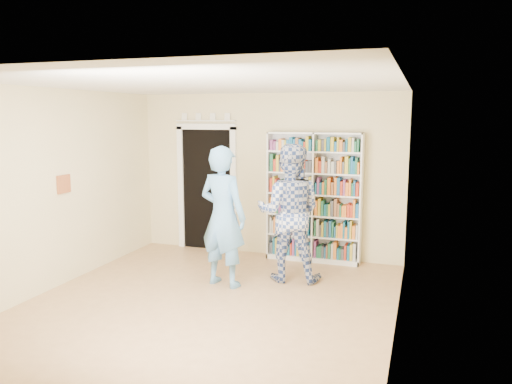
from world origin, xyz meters
The scene contains 11 objects.
floor centered at (0.00, 0.00, 0.00)m, with size 5.00×5.00×0.00m, color #A77A51.
ceiling centered at (0.00, 0.00, 2.70)m, with size 5.00×5.00×0.00m, color white.
wall_back centered at (0.00, 2.50, 1.35)m, with size 4.50×4.50×0.00m, color beige.
wall_left centered at (-2.25, 0.00, 1.35)m, with size 5.00×5.00×0.00m, color beige.
wall_right centered at (2.25, 0.00, 1.35)m, with size 5.00×5.00×0.00m, color beige.
bookshelf centered at (0.83, 2.34, 1.05)m, with size 1.51×0.28×2.08m.
doorway centered at (-1.10, 2.48, 1.18)m, with size 1.10×0.08×2.43m.
wall_art centered at (-2.23, 0.20, 1.40)m, with size 0.03×0.25×0.25m, color brown.
man_blue centered at (-0.10, 0.78, 0.97)m, with size 0.71×0.46×1.94m, color #5C98CE.
man_plaid centered at (0.70, 1.30, 0.97)m, with size 0.95×0.74×1.95m, color navy.
paper_sheet centered at (0.77, 1.06, 0.91)m, with size 0.19×0.01×0.27m, color white.
Camera 1 is at (2.47, -5.40, 2.33)m, focal length 35.00 mm.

